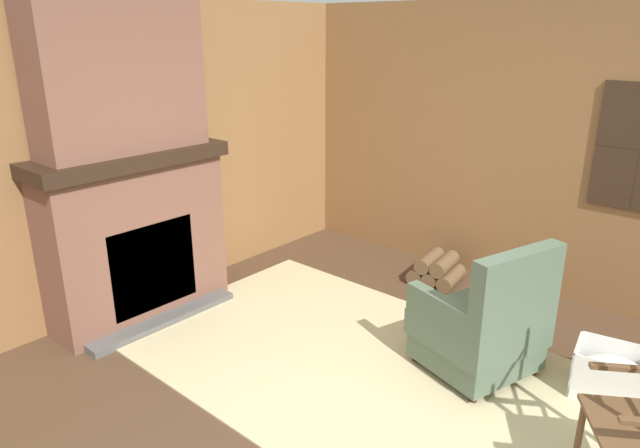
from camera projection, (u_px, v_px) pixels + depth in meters
The scene contains 11 objects.
ground_plane at pixel (370, 438), 3.33m from camera, with size 14.00×14.00×0.00m, color #4C3523.
wood_panel_wall_left at pixel (111, 162), 4.56m from camera, with size 0.06×5.78×2.51m.
wood_panel_wall_back at pixel (563, 155), 4.77m from camera, with size 5.78×0.09×2.51m.
fireplace_hearth at pixel (137, 236), 4.57m from camera, with size 0.66×1.54×1.38m.
chimney_breast at pixel (118, 76), 4.17m from camera, with size 0.40×1.26×1.11m.
area_rug at pixel (376, 372), 3.96m from camera, with size 3.72×2.09×0.01m.
armchair at pixel (483, 327), 3.86m from camera, with size 0.87×0.89×0.98m.
firewood_stack at pixel (436, 270), 5.34m from camera, with size 0.50×0.47×0.27m.
laundry_basket at pixel (613, 374), 3.66m from camera, with size 0.53×0.43×0.33m.
oil_lamp_vase at pixel (87, 143), 4.15m from camera, with size 0.11×0.11×0.27m.
storage_case at pixel (170, 134), 4.67m from camera, with size 0.15×0.25×0.13m.
Camera 1 is at (1.59, -2.25, 2.27)m, focal length 32.00 mm.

